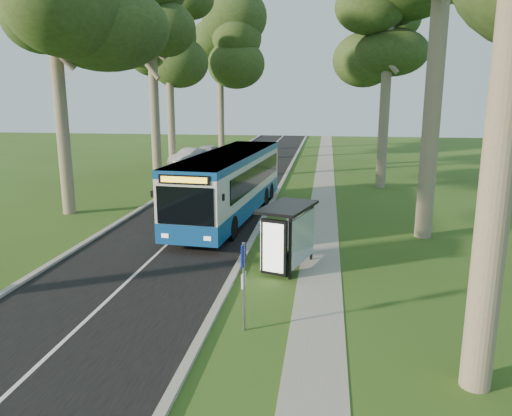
{
  "coord_description": "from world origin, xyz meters",
  "views": [
    {
      "loc": [
        3.11,
        -16.42,
        6.29
      ],
      "look_at": [
        0.24,
        3.74,
        1.6
      ],
      "focal_mm": 35.0,
      "sensor_mm": 36.0,
      "label": 1
    }
  ],
  "objects": [
    {
      "name": "tree_west_c",
      "position": [
        -9.0,
        18.0,
        10.47
      ],
      "size": [
        5.2,
        5.2,
        14.12
      ],
      "color": "#7A6B56",
      "rests_on": "ground"
    },
    {
      "name": "footpath",
      "position": [
        3.0,
        10.0,
        0.01
      ],
      "size": [
        1.5,
        100.0,
        0.02
      ],
      "primitive_type": "cube",
      "color": "gray",
      "rests_on": "ground"
    },
    {
      "name": "litter_bin",
      "position": [
        1.72,
        0.29,
        0.42
      ],
      "size": [
        0.48,
        0.48,
        0.83
      ],
      "rotation": [
        0.0,
        0.0,
        0.14
      ],
      "color": "black",
      "rests_on": "ground"
    },
    {
      "name": "kerb_east",
      "position": [
        0.0,
        10.0,
        0.06
      ],
      "size": [
        0.25,
        100.0,
        0.12
      ],
      "primitive_type": "cube",
      "color": "#9E9B93",
      "rests_on": "ground"
    },
    {
      "name": "tree_east_d",
      "position": [
        8.0,
        30.0,
        11.59
      ],
      "size": [
        5.2,
        5.2,
        15.65
      ],
      "color": "#7A6B56",
      "rests_on": "ground"
    },
    {
      "name": "tree_west_b",
      "position": [
        -10.5,
        8.0,
        10.71
      ],
      "size": [
        5.2,
        5.2,
        14.45
      ],
      "color": "#7A6B56",
      "rests_on": "ground"
    },
    {
      "name": "tree_west_e",
      "position": [
        -8.5,
        38.0,
        11.2
      ],
      "size": [
        5.2,
        5.2,
        15.12
      ],
      "color": "#7A6B56",
      "rests_on": "ground"
    },
    {
      "name": "bus",
      "position": [
        -1.77,
        8.26,
        1.74
      ],
      "size": [
        3.73,
        12.84,
        3.36
      ],
      "rotation": [
        0.0,
        0.0,
        -0.09
      ],
      "color": "silver",
      "rests_on": "ground"
    },
    {
      "name": "car_silver",
      "position": [
        -9.15,
        27.22,
        0.72
      ],
      "size": [
        3.21,
        4.64,
        1.45
      ],
      "primitive_type": "imported",
      "rotation": [
        0.0,
        0.0,
        -0.43
      ],
      "color": "#A8ABAF",
      "rests_on": "ground"
    },
    {
      "name": "tree_east_c",
      "position": [
        6.8,
        18.0,
        10.83
      ],
      "size": [
        5.2,
        5.2,
        14.61
      ],
      "color": "#7A6B56",
      "rests_on": "ground"
    },
    {
      "name": "centre_line",
      "position": [
        -3.5,
        10.0,
        0.02
      ],
      "size": [
        0.12,
        100.0,
        0.0
      ],
      "primitive_type": "cube",
      "color": "white",
      "rests_on": "road"
    },
    {
      "name": "kerb_west",
      "position": [
        -7.0,
        10.0,
        0.06
      ],
      "size": [
        0.25,
        100.0,
        0.12
      ],
      "primitive_type": "cube",
      "color": "#9E9B93",
      "rests_on": "ground"
    },
    {
      "name": "tree_west_d",
      "position": [
        -11.0,
        28.0,
        11.37
      ],
      "size": [
        5.2,
        5.2,
        15.36
      ],
      "color": "#7A6B56",
      "rests_on": "ground"
    },
    {
      "name": "bus_shelter",
      "position": [
        1.91,
        0.75,
        1.64
      ],
      "size": [
        2.2,
        3.03,
        2.34
      ],
      "rotation": [
        0.0,
        0.0,
        -0.29
      ],
      "color": "black",
      "rests_on": "ground"
    },
    {
      "name": "bus_stop_sign",
      "position": [
        1.03,
        -4.12,
        1.56
      ],
      "size": [
        0.1,
        0.35,
        2.49
      ],
      "rotation": [
        0.0,
        0.0,
        -0.14
      ],
      "color": "gray",
      "rests_on": "ground"
    },
    {
      "name": "car_white",
      "position": [
        -7.93,
        28.71,
        0.82
      ],
      "size": [
        2.2,
        4.92,
        1.64
      ],
      "primitive_type": "imported",
      "rotation": [
        0.0,
        0.0,
        -0.05
      ],
      "color": "silver",
      "rests_on": "ground"
    },
    {
      "name": "road",
      "position": [
        -3.5,
        10.0,
        0.01
      ],
      "size": [
        7.0,
        100.0,
        0.02
      ],
      "primitive_type": "cube",
      "color": "black",
      "rests_on": "ground"
    },
    {
      "name": "ground",
      "position": [
        0.0,
        0.0,
        0.0
      ],
      "size": [
        120.0,
        120.0,
        0.0
      ],
      "primitive_type": "plane",
      "color": "#2F4C17",
      "rests_on": "ground"
    }
  ]
}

